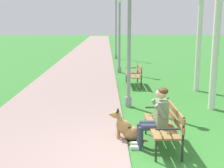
{
  "coord_description": "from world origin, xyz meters",
  "views": [
    {
      "loc": [
        -0.71,
        -4.92,
        2.48
      ],
      "look_at": [
        -0.56,
        2.72,
        0.9
      ],
      "focal_mm": 47.17,
      "sensor_mm": 36.0,
      "label": 1
    }
  ],
  "objects_px": {
    "lamp_post_far": "(116,24)",
    "dog_shepherd": "(127,128)",
    "person_seated_on_near_bench": "(156,115)",
    "park_bench_mid": "(135,73)",
    "lamp_post_near": "(129,41)",
    "park_bench_near": "(165,123)",
    "lamp_post_mid": "(119,34)"
  },
  "relations": [
    {
      "from": "lamp_post_far",
      "to": "dog_shepherd",
      "type": "bearing_deg",
      "value": -90.97
    },
    {
      "from": "person_seated_on_near_bench",
      "to": "dog_shepherd",
      "type": "xyz_separation_m",
      "value": [
        -0.56,
        0.4,
        -0.42
      ]
    },
    {
      "from": "park_bench_mid",
      "to": "lamp_post_near",
      "type": "distance_m",
      "value": 3.38
    },
    {
      "from": "lamp_post_near",
      "to": "park_bench_near",
      "type": "bearing_deg",
      "value": -79.89
    },
    {
      "from": "park_bench_near",
      "to": "lamp_post_far",
      "type": "xyz_separation_m",
      "value": [
        -0.51,
        15.28,
        1.92
      ]
    },
    {
      "from": "park_bench_near",
      "to": "lamp_post_near",
      "type": "distance_m",
      "value": 3.36
    },
    {
      "from": "park_bench_mid",
      "to": "lamp_post_mid",
      "type": "bearing_deg",
      "value": 98.35
    },
    {
      "from": "dog_shepherd",
      "to": "lamp_post_mid",
      "type": "bearing_deg",
      "value": 88.51
    },
    {
      "from": "person_seated_on_near_bench",
      "to": "dog_shepherd",
      "type": "distance_m",
      "value": 0.81
    },
    {
      "from": "lamp_post_mid",
      "to": "person_seated_on_near_bench",
      "type": "bearing_deg",
      "value": -88.01
    },
    {
      "from": "lamp_post_near",
      "to": "dog_shepherd",
      "type": "bearing_deg",
      "value": -95.08
    },
    {
      "from": "person_seated_on_near_bench",
      "to": "lamp_post_mid",
      "type": "distance_m",
      "value": 9.41
    },
    {
      "from": "lamp_post_near",
      "to": "lamp_post_mid",
      "type": "xyz_separation_m",
      "value": [
        -0.0,
        6.29,
        -0.02
      ]
    },
    {
      "from": "lamp_post_near",
      "to": "lamp_post_mid",
      "type": "height_order",
      "value": "lamp_post_near"
    },
    {
      "from": "park_bench_near",
      "to": "person_seated_on_near_bench",
      "type": "distance_m",
      "value": 0.27
    },
    {
      "from": "dog_shepherd",
      "to": "lamp_post_mid",
      "type": "xyz_separation_m",
      "value": [
        0.23,
        8.91,
        1.71
      ]
    },
    {
      "from": "park_bench_near",
      "to": "lamp_post_far",
      "type": "relative_size",
      "value": 0.32
    },
    {
      "from": "person_seated_on_near_bench",
      "to": "lamp_post_near",
      "type": "distance_m",
      "value": 3.31
    },
    {
      "from": "park_bench_near",
      "to": "person_seated_on_near_bench",
      "type": "relative_size",
      "value": 1.2
    },
    {
      "from": "park_bench_mid",
      "to": "dog_shepherd",
      "type": "xyz_separation_m",
      "value": [
        -0.71,
        -5.62,
        -0.25
      ]
    },
    {
      "from": "person_seated_on_near_bench",
      "to": "lamp_post_far",
      "type": "distance_m",
      "value": 15.44
    },
    {
      "from": "dog_shepherd",
      "to": "lamp_post_far",
      "type": "bearing_deg",
      "value": 89.03
    },
    {
      "from": "park_bench_near",
      "to": "lamp_post_mid",
      "type": "distance_m",
      "value": 9.39
    },
    {
      "from": "lamp_post_mid",
      "to": "park_bench_mid",
      "type": "bearing_deg",
      "value": -81.65
    },
    {
      "from": "park_bench_near",
      "to": "lamp_post_far",
      "type": "height_order",
      "value": "lamp_post_far"
    },
    {
      "from": "person_seated_on_near_bench",
      "to": "lamp_post_near",
      "type": "bearing_deg",
      "value": 96.09
    },
    {
      "from": "person_seated_on_near_bench",
      "to": "lamp_post_mid",
      "type": "height_order",
      "value": "lamp_post_mid"
    },
    {
      "from": "park_bench_near",
      "to": "dog_shepherd",
      "type": "distance_m",
      "value": 0.88
    },
    {
      "from": "park_bench_near",
      "to": "dog_shepherd",
      "type": "relative_size",
      "value": 1.81
    },
    {
      "from": "dog_shepherd",
      "to": "lamp_post_mid",
      "type": "height_order",
      "value": "lamp_post_mid"
    },
    {
      "from": "person_seated_on_near_bench",
      "to": "dog_shepherd",
      "type": "height_order",
      "value": "person_seated_on_near_bench"
    },
    {
      "from": "person_seated_on_near_bench",
      "to": "dog_shepherd",
      "type": "relative_size",
      "value": 1.51
    }
  ]
}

